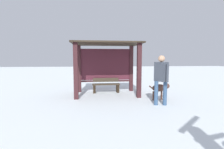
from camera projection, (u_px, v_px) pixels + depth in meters
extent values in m
plane|color=white|center=(107.00, 94.00, 7.76)|extent=(60.00, 60.00, 0.00)
cube|color=#3E1E22|center=(76.00, 71.00, 6.75)|extent=(0.18, 0.18, 2.36)
cube|color=#3E1E22|center=(139.00, 71.00, 7.04)|extent=(0.18, 0.18, 2.36)
cube|color=#3E1E22|center=(79.00, 69.00, 8.26)|extent=(0.18, 0.18, 2.36)
cube|color=#3E1E22|center=(131.00, 69.00, 8.55)|extent=(0.18, 0.18, 2.36)
cube|color=#2F261B|center=(107.00, 44.00, 7.54)|extent=(3.12, 1.95, 0.07)
cube|color=#53212E|center=(106.00, 64.00, 8.38)|extent=(2.51, 0.08, 1.59)
cube|color=#3E1E22|center=(106.00, 81.00, 8.44)|extent=(2.51, 0.06, 0.08)
cube|color=#433729|center=(106.00, 84.00, 8.18)|extent=(1.37, 0.41, 0.04)
cube|color=#433729|center=(106.00, 80.00, 8.34)|extent=(1.31, 0.04, 0.20)
cube|color=black|center=(118.00, 88.00, 8.26)|extent=(0.12, 0.35, 0.40)
cube|color=black|center=(94.00, 89.00, 8.14)|extent=(0.12, 0.35, 0.40)
cube|color=#404652|center=(161.00, 72.00, 5.86)|extent=(0.44, 0.51, 0.70)
sphere|color=tan|center=(162.00, 59.00, 5.82)|extent=(0.24, 0.24, 0.24)
cylinder|color=#39577C|center=(165.00, 93.00, 5.93)|extent=(0.19, 0.19, 0.88)
cylinder|color=#39577C|center=(156.00, 93.00, 5.95)|extent=(0.19, 0.19, 0.88)
cylinder|color=#404652|center=(167.00, 73.00, 5.65)|extent=(0.12, 0.12, 0.63)
cylinder|color=#404652|center=(155.00, 72.00, 6.09)|extent=(0.12, 0.12, 0.63)
ellipsoid|color=#4E332A|center=(159.00, 88.00, 6.61)|extent=(0.67, 0.41, 0.30)
sphere|color=#4E332A|center=(167.00, 86.00, 6.73)|extent=(0.22, 0.22, 0.22)
cylinder|color=#4E332A|center=(151.00, 87.00, 6.48)|extent=(0.19, 0.09, 0.15)
cylinder|color=#4E332A|center=(164.00, 96.00, 6.63)|extent=(0.07, 0.07, 0.37)
cylinder|color=#4E332A|center=(162.00, 95.00, 6.78)|extent=(0.07, 0.07, 0.37)
cylinder|color=#4E332A|center=(156.00, 97.00, 6.50)|extent=(0.07, 0.07, 0.37)
cylinder|color=#4E332A|center=(153.00, 96.00, 6.65)|extent=(0.07, 0.07, 0.37)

